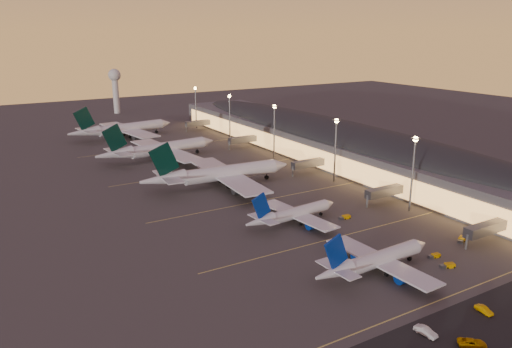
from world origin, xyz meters
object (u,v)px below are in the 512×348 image
(airliner_narrow_north, at_px, (293,214))
(baggage_tug_c, at_px, (345,217))
(airliner_wide_far, at_px, (123,129))
(baggage_tug_a, at_px, (448,266))
(airliner_wide_mid, at_px, (159,149))
(airliner_narrow_south, at_px, (375,260))
(airliner_wide_near, at_px, (219,174))
(service_van_b, at_px, (472,343))
(radar_tower, at_px, (115,84))
(baggage_tug_d, at_px, (435,256))
(baggage_tug_b, at_px, (462,239))
(service_van_d, at_px, (484,310))
(service_van_c, at_px, (426,331))

(airliner_narrow_north, bearing_deg, baggage_tug_c, -22.32)
(airliner_wide_far, xyz_separation_m, baggage_tug_a, (24.57, -204.68, -4.60))
(airliner_narrow_north, xyz_separation_m, airliner_wide_mid, (-7.27, 100.41, 1.72))
(airliner_narrow_south, height_order, airliner_wide_near, airliner_wide_near)
(airliner_wide_mid, distance_m, airliner_wide_far, 58.54)
(airliner_wide_mid, height_order, baggage_tug_a, airliner_wide_mid)
(airliner_wide_near, bearing_deg, airliner_wide_far, 96.18)
(service_van_b, bearing_deg, radar_tower, 35.60)
(airliner_wide_mid, relative_size, baggage_tug_a, 14.94)
(baggage_tug_d, bearing_deg, airliner_wide_near, 112.45)
(airliner_narrow_south, relative_size, baggage_tug_a, 9.35)
(baggage_tug_b, bearing_deg, airliner_narrow_south, 157.97)
(airliner_wide_mid, relative_size, service_van_b, 11.20)
(baggage_tug_c, distance_m, baggage_tug_d, 34.76)
(baggage_tug_d, height_order, service_van_d, service_van_d)
(airliner_wide_mid, distance_m, radar_tower, 151.44)
(baggage_tug_a, relative_size, service_van_c, 0.84)
(airliner_narrow_south, xyz_separation_m, baggage_tug_c, (18.84, 33.12, -3.01))
(service_van_c, relative_size, service_van_d, 1.16)
(airliner_narrow_south, relative_size, airliner_wide_near, 0.62)
(airliner_narrow_south, xyz_separation_m, airliner_wide_far, (-5.83, 197.24, 1.58))
(airliner_wide_mid, bearing_deg, airliner_wide_far, 83.24)
(airliner_wide_near, distance_m, airliner_wide_mid, 53.12)
(airliner_narrow_north, relative_size, baggage_tug_d, 10.05)
(airliner_wide_mid, xyz_separation_m, service_van_d, (13.25, -164.57, -4.34))
(airliner_narrow_north, xyz_separation_m, airliner_wide_near, (-2.20, 47.54, 1.81))
(baggage_tug_b, bearing_deg, airliner_wide_near, 88.96)
(baggage_tug_a, distance_m, service_van_d, 21.58)
(airliner_wide_near, height_order, service_van_b, airliner_wide_near)
(airliner_wide_mid, distance_m, service_van_b, 171.08)
(airliner_narrow_south, relative_size, service_van_b, 7.01)
(airliner_wide_mid, bearing_deg, service_van_d, -92.26)
(baggage_tug_a, distance_m, baggage_tug_d, 6.12)
(airliner_wide_far, bearing_deg, baggage_tug_c, -90.20)
(service_van_c, bearing_deg, baggage_tug_a, 25.23)
(baggage_tug_c, height_order, service_van_c, service_van_c)
(radar_tower, bearing_deg, baggage_tug_a, -89.57)
(radar_tower, distance_m, baggage_tug_c, 255.33)
(baggage_tug_a, relative_size, baggage_tug_b, 0.93)
(airliner_wide_mid, xyz_separation_m, service_van_b, (0.53, -171.02, -4.27))
(airliner_wide_near, distance_m, baggage_tug_a, 95.37)
(baggage_tug_a, height_order, service_van_d, service_van_d)
(airliner_wide_mid, xyz_separation_m, airliner_wide_far, (-0.11, 58.54, 0.09))
(baggage_tug_d, height_order, service_van_b, service_van_b)
(airliner_narrow_south, distance_m, service_van_c, 27.10)
(baggage_tug_a, bearing_deg, airliner_narrow_north, 130.72)
(radar_tower, relative_size, service_van_c, 6.69)
(baggage_tug_b, bearing_deg, airliner_wide_far, 77.46)
(airliner_wide_far, height_order, baggage_tug_d, airliner_wide_far)
(airliner_wide_far, bearing_deg, airliner_wide_mid, -98.64)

